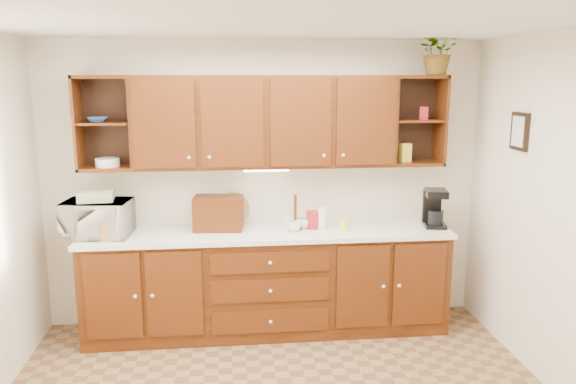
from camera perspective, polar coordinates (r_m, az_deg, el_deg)
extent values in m
plane|color=white|center=(3.37, -0.50, 17.14)|extent=(4.00, 4.00, 0.00)
plane|color=#EEE1C8|center=(5.19, -2.38, 0.79)|extent=(4.00, 0.00, 4.00)
cube|color=#361506|center=(5.14, -2.07, -9.20)|extent=(3.20, 0.60, 0.90)
cube|color=white|center=(4.98, -2.10, -4.18)|extent=(3.24, 0.64, 0.04)
cube|color=#361506|center=(4.95, -2.31, 7.15)|extent=(2.30, 0.33, 0.80)
cube|color=black|center=(5.20, -17.84, 6.82)|extent=(0.45, 0.02, 0.80)
cube|color=black|center=(5.37, 12.49, 7.24)|extent=(0.45, 0.02, 0.80)
cube|color=#361506|center=(5.05, -18.18, 6.67)|extent=(0.43, 0.30, 0.02)
cube|color=#361506|center=(5.23, 13.03, 7.10)|extent=(0.43, 0.30, 0.02)
cube|color=#361506|center=(5.21, 13.22, 11.32)|extent=(0.45, 0.33, 0.03)
cube|color=white|center=(4.95, -2.23, 2.26)|extent=(0.40, 0.05, 0.02)
cube|color=black|center=(4.85, 22.47, 5.71)|extent=(0.03, 0.24, 0.30)
cylinder|color=#9F6E42|center=(4.97, -17.64, -3.65)|extent=(0.28, 0.28, 0.15)
imported|color=beige|center=(5.05, -18.79, -2.55)|extent=(0.59, 0.43, 0.31)
cube|color=#E4E06B|center=(5.01, -18.94, -0.38)|extent=(0.30, 0.23, 0.09)
cylinder|color=black|center=(5.09, -6.16, -1.92)|extent=(0.10, 0.10, 0.30)
cylinder|color=#9F6E42|center=(5.14, -5.70, -3.38)|extent=(0.32, 0.10, 0.32)
cube|color=#361506|center=(5.01, -7.08, -2.15)|extent=(0.45, 0.31, 0.30)
cylinder|color=#361506|center=(4.99, 0.74, -2.04)|extent=(0.03, 0.03, 0.31)
cylinder|color=#361506|center=(5.03, 0.74, -3.68)|extent=(0.13, 0.13, 0.02)
imported|color=white|center=(5.05, 1.61, -3.18)|extent=(0.14, 0.14, 0.09)
imported|color=white|center=(5.07, -0.03, -3.13)|extent=(0.14, 0.14, 0.09)
imported|color=white|center=(4.94, 0.64, -3.52)|extent=(0.14, 0.14, 0.09)
cylinder|color=#A91821|center=(5.04, 2.53, -2.85)|extent=(0.13, 0.13, 0.16)
cylinder|color=white|center=(5.01, 3.51, -2.67)|extent=(0.08, 0.08, 0.20)
cylinder|color=yellow|center=(4.99, 5.78, -3.36)|extent=(0.09, 0.09, 0.10)
cube|color=black|center=(5.27, 14.65, -3.23)|extent=(0.22, 0.27, 0.04)
cube|color=black|center=(5.32, 14.38, -1.45)|extent=(0.17, 0.08, 0.29)
cube|color=black|center=(5.21, 14.81, -0.11)|extent=(0.22, 0.27, 0.06)
cylinder|color=black|center=(5.24, 14.76, -2.50)|extent=(0.16, 0.16, 0.13)
imported|color=navy|center=(5.03, -18.79, 6.98)|extent=(0.19, 0.19, 0.04)
cylinder|color=white|center=(5.07, -17.87, 2.90)|extent=(0.26, 0.26, 0.07)
cube|color=yellow|center=(5.19, 11.82, 3.94)|extent=(0.11, 0.09, 0.17)
cube|color=#A91821|center=(5.22, 13.66, 7.79)|extent=(0.09, 0.09, 0.11)
imported|color=#999999|center=(5.21, 15.03, 13.66)|extent=(0.42, 0.38, 0.41)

